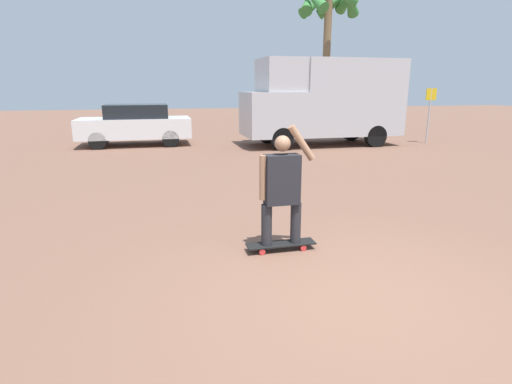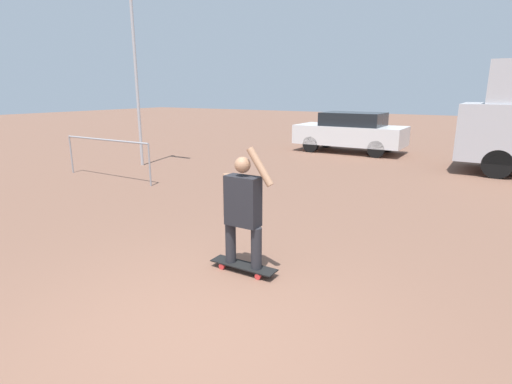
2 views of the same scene
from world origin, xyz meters
The scene contains 6 objects.
ground_plane centered at (0.00, 0.00, 0.00)m, with size 80.00×80.00×0.00m, color brown.
skateboard centered at (-0.36, 1.38, 0.08)m, with size 0.92×0.23×0.10m.
person_skateboarder centered at (-0.36, 1.38, 0.90)m, with size 0.73×0.22×1.57m.
parked_car_white centered at (-2.66, 12.34, 0.79)m, with size 4.05×1.81×1.51m.
flagpole centered at (-7.30, 6.14, 3.31)m, with size 0.99×0.12×5.79m.
plaza_railing_segment centered at (-6.59, 4.24, 0.87)m, with size 3.20×0.05×1.08m.
Camera 2 is at (2.32, -2.64, 2.31)m, focal length 28.00 mm.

